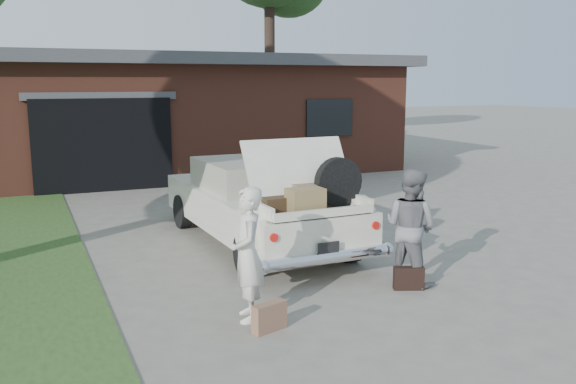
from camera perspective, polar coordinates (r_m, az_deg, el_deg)
name	(u,v)px	position (r m, az deg, el deg)	size (l,w,h in m)	color
ground	(306,282)	(8.07, 1.74, -8.41)	(90.00, 90.00, 0.00)	gray
house	(172,112)	(18.88, -10.76, 7.37)	(12.80, 7.80, 3.30)	brown
sedan	(259,202)	(9.75, -2.75, -0.93)	(1.97, 4.71, 1.81)	white
woman_left	(248,254)	(6.66, -3.79, -5.83)	(0.54, 0.35, 1.48)	silver
woman_right	(411,227)	(7.99, 11.39, -3.19)	(0.73, 0.57, 1.50)	slate
suitcase_left	(269,317)	(6.53, -1.77, -11.61)	(0.39, 0.13, 0.30)	#93644A
suitcase_right	(409,278)	(7.90, 11.22, -7.91)	(0.38, 0.12, 0.29)	black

